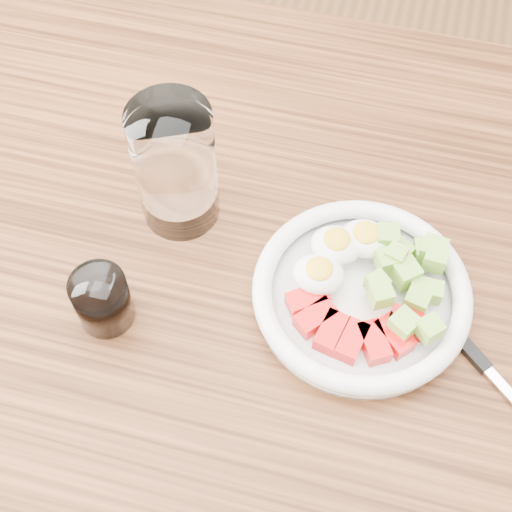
% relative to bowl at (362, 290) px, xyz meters
% --- Properties ---
extents(ground, '(4.00, 4.00, 0.00)m').
position_rel_bowl_xyz_m(ground, '(-0.11, -0.00, -0.79)').
color(ground, brown).
rests_on(ground, ground).
extents(dining_table, '(1.50, 0.90, 0.77)m').
position_rel_bowl_xyz_m(dining_table, '(-0.11, -0.00, -0.12)').
color(dining_table, brown).
rests_on(dining_table, ground).
extents(bowl, '(0.24, 0.24, 0.06)m').
position_rel_bowl_xyz_m(bowl, '(0.00, 0.00, 0.00)').
color(bowl, white).
rests_on(bowl, dining_table).
extents(fork, '(0.17, 0.15, 0.01)m').
position_rel_bowl_xyz_m(fork, '(0.13, -0.04, -0.02)').
color(fork, black).
rests_on(fork, dining_table).
extents(water_glass, '(0.09, 0.09, 0.16)m').
position_rel_bowl_xyz_m(water_glass, '(-0.23, 0.07, 0.06)').
color(water_glass, white).
rests_on(water_glass, dining_table).
extents(coffee_glass, '(0.06, 0.06, 0.07)m').
position_rel_bowl_xyz_m(coffee_glass, '(-0.26, -0.09, 0.01)').
color(coffee_glass, white).
rests_on(coffee_glass, dining_table).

